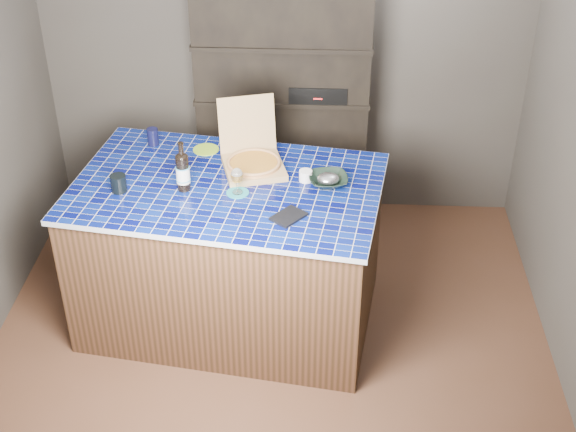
# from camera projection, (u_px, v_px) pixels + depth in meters

# --- Properties ---
(room) EXTENTS (3.50, 3.50, 3.50)m
(room) POSITION_uv_depth(u_px,v_px,m) (267.00, 180.00, 4.30)
(room) COLOR #4F3122
(room) RESTS_ON ground
(shelving_unit) EXTENTS (1.20, 0.41, 1.80)m
(shelving_unit) POSITION_uv_depth(u_px,v_px,m) (284.00, 112.00, 5.76)
(shelving_unit) COLOR black
(shelving_unit) RESTS_ON floor
(kitchen_island) EXTENTS (1.96, 1.41, 0.99)m
(kitchen_island) POSITION_uv_depth(u_px,v_px,m) (230.00, 253.00, 5.02)
(kitchen_island) COLOR #4F2F1F
(kitchen_island) RESTS_ON floor
(pizza_box) EXTENTS (0.45, 0.51, 0.39)m
(pizza_box) POSITION_uv_depth(u_px,v_px,m) (253.00, 161.00, 4.87)
(pizza_box) COLOR tan
(pizza_box) RESTS_ON kitchen_island
(mead_bottle) EXTENTS (0.08, 0.08, 0.31)m
(mead_bottle) POSITION_uv_depth(u_px,v_px,m) (183.00, 171.00, 4.63)
(mead_bottle) COLOR black
(mead_bottle) RESTS_ON kitchen_island
(teal_trivet) EXTENTS (0.13, 0.13, 0.01)m
(teal_trivet) POSITION_uv_depth(u_px,v_px,m) (238.00, 193.00, 4.66)
(teal_trivet) COLOR teal
(teal_trivet) RESTS_ON kitchen_island
(wine_glass) EXTENTS (0.07, 0.07, 0.16)m
(wine_glass) POSITION_uv_depth(u_px,v_px,m) (237.00, 176.00, 4.60)
(wine_glass) COLOR white
(wine_glass) RESTS_ON teal_trivet
(tumbler) EXTENTS (0.09, 0.09, 0.10)m
(tumbler) POSITION_uv_depth(u_px,v_px,m) (119.00, 183.00, 4.66)
(tumbler) COLOR black
(tumbler) RESTS_ON kitchen_island
(dvd_case) EXTENTS (0.22, 0.23, 0.01)m
(dvd_case) POSITION_uv_depth(u_px,v_px,m) (289.00, 216.00, 4.45)
(dvd_case) COLOR black
(dvd_case) RESTS_ON kitchen_island
(bowl) EXTENTS (0.26, 0.26, 0.06)m
(bowl) POSITION_uv_depth(u_px,v_px,m) (328.00, 180.00, 4.73)
(bowl) COLOR black
(bowl) RESTS_ON kitchen_island
(foil_contents) EXTENTS (0.14, 0.11, 0.06)m
(foil_contents) POSITION_uv_depth(u_px,v_px,m) (328.00, 179.00, 4.72)
(foil_contents) COLOR #A4A7AF
(foil_contents) RESTS_ON bowl
(white_jar) EXTENTS (0.08, 0.08, 0.07)m
(white_jar) POSITION_uv_depth(u_px,v_px,m) (306.00, 176.00, 4.77)
(white_jar) COLOR white
(white_jar) RESTS_ON kitchen_island
(navy_cup) EXTENTS (0.07, 0.07, 0.11)m
(navy_cup) POSITION_uv_depth(u_px,v_px,m) (153.00, 137.00, 5.13)
(navy_cup) COLOR black
(navy_cup) RESTS_ON kitchen_island
(green_trivet) EXTENTS (0.17, 0.17, 0.01)m
(green_trivet) POSITION_uv_depth(u_px,v_px,m) (206.00, 149.00, 5.10)
(green_trivet) COLOR #90C029
(green_trivet) RESTS_ON kitchen_island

